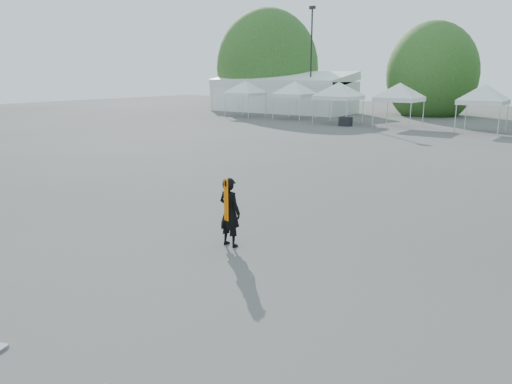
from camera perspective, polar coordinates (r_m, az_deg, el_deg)
The scene contains 12 objects.
ground at distance 13.11m, azimuth -0.21°, elevation -4.55°, with size 120.00×120.00×0.00m, color #474442.
marquee at distance 53.82m, azimuth 3.00°, elevation 11.22°, with size 15.00×6.25×4.23m.
light_pole_west at distance 50.86m, azimuth 6.33°, elevation 15.32°, with size 0.60×0.25×10.30m.
tree_far_w at distance 58.51m, azimuth 1.31°, elevation 13.93°, with size 4.80×4.80×7.30m.
tree_mid_w at distance 52.36m, azimuth 19.46°, elevation 12.58°, with size 4.16×4.16×6.33m.
tent_a at distance 47.95m, azimuth -1.23°, elevation 12.27°, with size 4.17×4.17×3.88m.
tent_b at distance 45.65m, azimuth 4.46°, elevation 12.17°, with size 4.25×4.25×3.88m.
tent_c at distance 41.87m, azimuth 9.46°, elevation 11.92°, with size 4.55×4.55×3.88m.
tent_d at distance 40.15m, azimuth 16.13°, elevation 11.53°, with size 4.39×4.39×3.88m.
tent_e at distance 38.22m, azimuth 24.66°, elevation 10.77°, with size 4.18×4.18×3.88m.
man at distance 11.85m, azimuth -3.02°, elevation -2.29°, with size 0.64×0.45×1.67m.
crate_west at distance 39.94m, azimuth 10.20°, elevation 7.93°, with size 0.90×0.70×0.70m, color black.
Camera 1 is at (7.37, -10.05, 4.05)m, focal length 35.00 mm.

